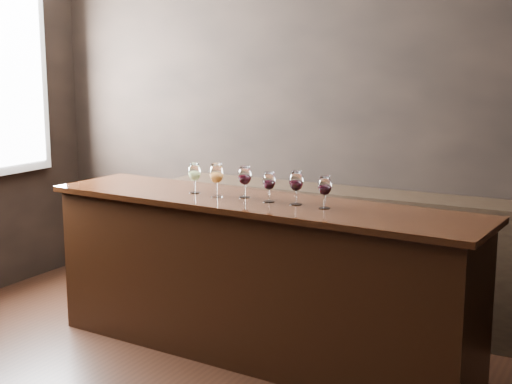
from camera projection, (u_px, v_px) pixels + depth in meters
The scene contains 10 objects.
room_shell at pixel (116, 73), 3.56m from camera, with size 5.02×4.52×2.81m.
bar_counter at pixel (256, 281), 4.52m from camera, with size 2.80×0.61×0.98m, color black.
bar_top at pixel (256, 203), 4.43m from camera, with size 2.90×0.67×0.04m, color black.
back_bar_shelf at pixel (336, 253), 5.25m from camera, with size 2.64×0.40×0.95m, color black.
glass_white at pixel (194, 173), 4.64m from camera, with size 0.08×0.08×0.20m.
glass_amber at pixel (216, 174), 4.51m from camera, with size 0.09×0.09×0.21m.
glass_red_a at pixel (245, 176), 4.49m from camera, with size 0.09×0.09×0.20m.
glass_red_b at pixel (269, 182), 4.35m from camera, with size 0.08×0.08×0.19m.
glass_red_c at pixel (296, 182), 4.27m from camera, with size 0.09×0.09×0.20m.
glass_red_d at pixel (325, 187), 4.15m from camera, with size 0.08×0.08×0.19m.
Camera 1 is at (2.12, -2.71, 1.87)m, focal length 50.00 mm.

